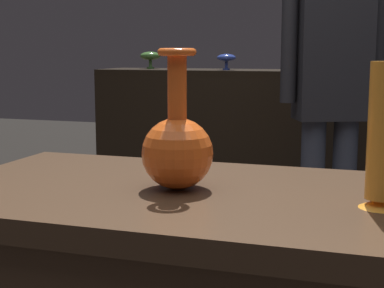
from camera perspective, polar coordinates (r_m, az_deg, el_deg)
The scene contains 7 objects.
back_display_shelf at distance 3.45m, azimuth 11.88°, elevation -1.22°, with size 2.60×0.40×0.99m.
vase_centerpiece at distance 1.26m, azimuth -1.44°, elevation -0.28°, with size 0.16×0.16×0.30m.
vase_tall_behind at distance 1.16m, azimuth 18.15°, elevation 0.41°, with size 0.08×0.08×0.28m.
shelf_vase_center at distance 3.47m, azimuth 12.33°, elevation 8.82°, with size 0.11×0.11×0.20m.
shelf_vase_far_left at distance 3.71m, azimuth -4.08°, elevation 8.53°, with size 0.13×0.13×0.11m.
shelf_vase_left at distance 3.44m, azimuth 3.37°, elevation 8.34°, with size 0.11×0.11×0.09m.
visitor_center_back at distance 2.71m, azimuth 13.47°, elevation 5.52°, with size 0.44×0.29×1.60m.
Camera 1 is at (0.35, -1.18, 1.10)m, focal length 54.69 mm.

